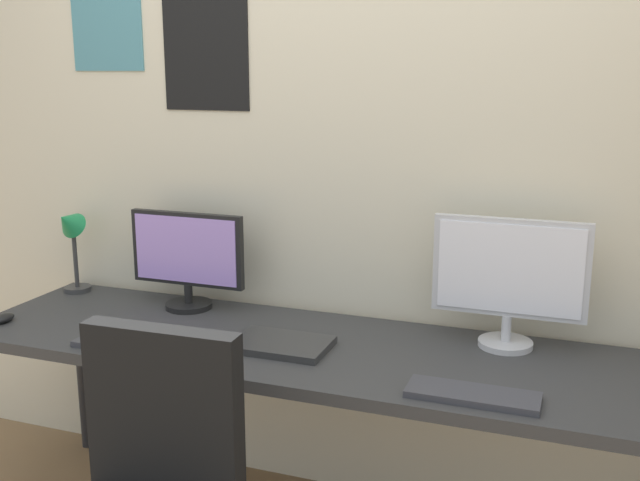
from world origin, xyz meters
The scene contains 9 objects.
wall_back centered at (0.00, 1.02, 1.30)m, with size 4.89×0.11×2.60m.
desk centered at (0.00, 0.60, 0.69)m, with size 2.49×0.68×0.74m.
monitor_left centered at (-0.60, 0.81, 0.94)m, with size 0.46×0.18×0.37m.
monitor_right centered at (0.60, 0.81, 0.98)m, with size 0.50×0.18×0.43m.
desk_lamp centered at (-1.15, 0.82, 0.98)m, with size 0.11×0.15×0.37m.
keyboard_left centered at (-0.56, 0.37, 0.75)m, with size 0.40×0.13×0.02m, color #38383D.
keyboard_right centered at (0.56, 0.37, 0.75)m, with size 0.37×0.13×0.02m, color #38383D.
computer_mouse centered at (-1.15, 0.43, 0.76)m, with size 0.06×0.10×0.03m, color black.
laptop_closed centered at (-0.10, 0.54, 0.75)m, with size 0.32×0.22×0.02m, color #2D2D2D.
Camera 1 is at (0.82, -1.59, 1.65)m, focal length 41.71 mm.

